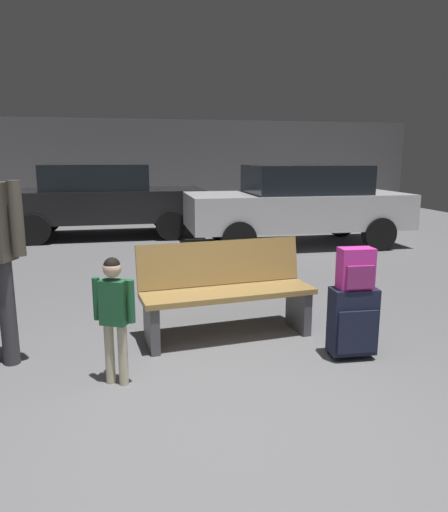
# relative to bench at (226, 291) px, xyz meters

# --- Properties ---
(ground_plane) EXTENTS (18.00, 18.00, 0.10)m
(ground_plane) POSITION_rel_bench_xyz_m (-0.28, 2.35, -0.49)
(ground_plane) COLOR slate
(garage_back_wall) EXTENTS (18.00, 0.12, 2.80)m
(garage_back_wall) POSITION_rel_bench_xyz_m (-0.28, 11.21, 0.96)
(garage_back_wall) COLOR #565658
(garage_back_wall) RESTS_ON ground_plane
(bench) EXTENTS (1.65, 0.70, 0.89)m
(bench) POSITION_rel_bench_xyz_m (0.00, 0.00, 0.00)
(bench) COLOR #9E7A42
(bench) RESTS_ON ground_plane
(suitcase) EXTENTS (0.39, 0.25, 0.60)m
(suitcase) POSITION_rel_bench_xyz_m (0.93, -0.71, -0.12)
(suitcase) COLOR #191E33
(suitcase) RESTS_ON ground_plane
(backpack_bright) EXTENTS (0.29, 0.20, 0.34)m
(backpack_bright) POSITION_rel_bench_xyz_m (0.93, -0.71, 0.33)
(backpack_bright) COLOR #D833A5
(backpack_bright) RESTS_ON suitcase
(child) EXTENTS (0.30, 0.24, 0.97)m
(child) POSITION_rel_bench_xyz_m (-1.00, -0.78, 0.15)
(child) COLOR beige
(child) RESTS_ON ground_plane
(parked_car_near) EXTENTS (4.12, 1.83, 1.51)m
(parked_car_near) POSITION_rel_bench_xyz_m (2.33, 4.34, 0.36)
(parked_car_near) COLOR silver
(parked_car_near) RESTS_ON ground_plane
(parked_car_far) EXTENTS (4.11, 1.81, 1.51)m
(parked_car_far) POSITION_rel_bench_xyz_m (-1.32, 6.17, 0.36)
(parked_car_far) COLOR black
(parked_car_far) RESTS_ON ground_plane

